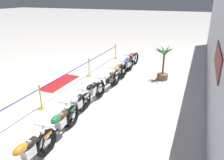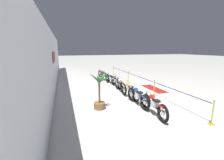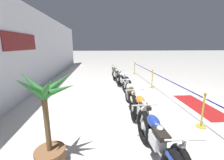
{
  "view_description": "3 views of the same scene",
  "coord_description": "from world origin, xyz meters",
  "px_view_note": "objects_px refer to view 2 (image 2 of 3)",
  "views": [
    {
      "loc": [
        8.15,
        4.4,
        4.31
      ],
      "look_at": [
        -0.18,
        1.01,
        0.81
      ],
      "focal_mm": 35.0,
      "sensor_mm": 36.0,
      "label": 1
    },
    {
      "loc": [
        -10.31,
        4.4,
        3.03
      ],
      "look_at": [
        0.66,
        0.8,
        0.61
      ],
      "focal_mm": 24.0,
      "sensor_mm": 36.0,
      "label": 2
    },
    {
      "loc": [
        -5.88,
        1.74,
        2.33
      ],
      "look_at": [
        1.12,
        1.12,
        0.69
      ],
      "focal_mm": 24.0,
      "sensor_mm": 36.0,
      "label": 3
    }
  ],
  "objects_px": {
    "motorcycle_orange_2": "(129,90)",
    "motorcycle_black_4": "(116,81)",
    "motorcycle_green_6": "(105,76)",
    "floor_banner": "(154,89)",
    "motorcycle_blue_1": "(138,96)",
    "motorcycle_cream_3": "(120,85)",
    "potted_palm_left_of_row": "(100,92)",
    "stanchion_far_right": "(114,72)",
    "stanchion_mid_left": "(154,90)",
    "motorcycle_orange_7": "(101,74)",
    "motorcycle_silver_5": "(111,79)",
    "motorcycle_red_0": "(154,105)",
    "stanchion_far_left": "(149,82)",
    "stanchion_mid_right": "(128,78)"
  },
  "relations": [
    {
      "from": "motorcycle_orange_2",
      "to": "motorcycle_black_4",
      "type": "xyz_separation_m",
      "value": [
        2.79,
        -0.11,
        -0.02
      ]
    },
    {
      "from": "motorcycle_green_6",
      "to": "floor_banner",
      "type": "height_order",
      "value": "motorcycle_green_6"
    },
    {
      "from": "motorcycle_blue_1",
      "to": "motorcycle_cream_3",
      "type": "bearing_deg",
      "value": -0.78
    },
    {
      "from": "motorcycle_green_6",
      "to": "potted_palm_left_of_row",
      "type": "relative_size",
      "value": 1.24
    },
    {
      "from": "stanchion_far_right",
      "to": "motorcycle_cream_3",
      "type": "bearing_deg",
      "value": 165.2
    },
    {
      "from": "motorcycle_cream_3",
      "to": "stanchion_mid_left",
      "type": "distance_m",
      "value": 2.33
    },
    {
      "from": "motorcycle_orange_7",
      "to": "potted_palm_left_of_row",
      "type": "relative_size",
      "value": 1.2
    },
    {
      "from": "motorcycle_green_6",
      "to": "stanchion_far_right",
      "type": "height_order",
      "value": "stanchion_far_right"
    },
    {
      "from": "motorcycle_silver_5",
      "to": "motorcycle_green_6",
      "type": "distance_m",
      "value": 1.4
    },
    {
      "from": "motorcycle_orange_7",
      "to": "potted_palm_left_of_row",
      "type": "xyz_separation_m",
      "value": [
        -8.0,
        2.06,
        0.4
      ]
    },
    {
      "from": "motorcycle_black_4",
      "to": "stanchion_mid_left",
      "type": "height_order",
      "value": "stanchion_mid_left"
    },
    {
      "from": "motorcycle_orange_2",
      "to": "stanchion_mid_left",
      "type": "xyz_separation_m",
      "value": [
        -0.07,
        -1.75,
        -0.13
      ]
    },
    {
      "from": "motorcycle_silver_5",
      "to": "potted_palm_left_of_row",
      "type": "distance_m",
      "value": 5.66
    },
    {
      "from": "motorcycle_green_6",
      "to": "motorcycle_orange_7",
      "type": "relative_size",
      "value": 1.04
    },
    {
      "from": "motorcycle_black_4",
      "to": "motorcycle_orange_7",
      "type": "height_order",
      "value": "motorcycle_black_4"
    },
    {
      "from": "potted_palm_left_of_row",
      "to": "stanchion_far_right",
      "type": "bearing_deg",
      "value": -22.73
    },
    {
      "from": "motorcycle_silver_5",
      "to": "floor_banner",
      "type": "distance_m",
      "value": 3.76
    },
    {
      "from": "motorcycle_red_0",
      "to": "potted_palm_left_of_row",
      "type": "distance_m",
      "value": 2.69
    },
    {
      "from": "motorcycle_green_6",
      "to": "motorcycle_orange_7",
      "type": "height_order",
      "value": "motorcycle_green_6"
    },
    {
      "from": "stanchion_far_left",
      "to": "stanchion_mid_left",
      "type": "height_order",
      "value": "same"
    },
    {
      "from": "motorcycle_blue_1",
      "to": "stanchion_far_right",
      "type": "distance_m",
      "value": 9.69
    },
    {
      "from": "motorcycle_red_0",
      "to": "motorcycle_black_4",
      "type": "xyz_separation_m",
      "value": [
        5.42,
        -0.07,
        -0.02
      ]
    },
    {
      "from": "motorcycle_red_0",
      "to": "stanchion_far_right",
      "type": "bearing_deg",
      "value": -8.98
    },
    {
      "from": "floor_banner",
      "to": "motorcycle_orange_2",
      "type": "bearing_deg",
      "value": 117.85
    },
    {
      "from": "motorcycle_silver_5",
      "to": "stanchion_mid_left",
      "type": "relative_size",
      "value": 1.99
    },
    {
      "from": "stanchion_mid_right",
      "to": "motorcycle_cream_3",
      "type": "bearing_deg",
      "value": 145.98
    },
    {
      "from": "motorcycle_cream_3",
      "to": "stanchion_mid_right",
      "type": "xyz_separation_m",
      "value": [
        2.68,
        -1.81,
        -0.13
      ]
    },
    {
      "from": "potted_palm_left_of_row",
      "to": "stanchion_mid_right",
      "type": "distance_m",
      "value": 6.52
    },
    {
      "from": "motorcycle_cream_3",
      "to": "potted_palm_left_of_row",
      "type": "relative_size",
      "value": 1.28
    },
    {
      "from": "motorcycle_orange_2",
      "to": "floor_banner",
      "type": "bearing_deg",
      "value": -62.97
    },
    {
      "from": "potted_palm_left_of_row",
      "to": "stanchion_mid_left",
      "type": "bearing_deg",
      "value": -75.01
    },
    {
      "from": "motorcycle_green_6",
      "to": "stanchion_mid_right",
      "type": "relative_size",
      "value": 2.28
    },
    {
      "from": "potted_palm_left_of_row",
      "to": "stanchion_far_left",
      "type": "distance_m",
      "value": 4.26
    },
    {
      "from": "stanchion_mid_left",
      "to": "stanchion_mid_right",
      "type": "bearing_deg",
      "value": 0.0
    },
    {
      "from": "potted_palm_left_of_row",
      "to": "floor_banner",
      "type": "relative_size",
      "value": 0.76
    },
    {
      "from": "motorcycle_green_6",
      "to": "motorcycle_black_4",
      "type": "bearing_deg",
      "value": -175.3
    },
    {
      "from": "motorcycle_orange_2",
      "to": "motorcycle_orange_7",
      "type": "distance_m",
      "value": 6.88
    },
    {
      "from": "motorcycle_red_0",
      "to": "motorcycle_silver_5",
      "type": "xyz_separation_m",
      "value": [
        6.67,
        -0.06,
        -0.03
      ]
    },
    {
      "from": "motorcycle_black_4",
      "to": "motorcycle_silver_5",
      "type": "relative_size",
      "value": 1.12
    },
    {
      "from": "motorcycle_cream_3",
      "to": "motorcycle_orange_2",
      "type": "bearing_deg",
      "value": -177.64
    },
    {
      "from": "motorcycle_cream_3",
      "to": "stanchion_mid_right",
      "type": "height_order",
      "value": "stanchion_mid_right"
    },
    {
      "from": "motorcycle_silver_5",
      "to": "motorcycle_black_4",
      "type": "bearing_deg",
      "value": -179.21
    },
    {
      "from": "stanchion_mid_right",
      "to": "floor_banner",
      "type": "distance_m",
      "value": 2.87
    },
    {
      "from": "motorcycle_blue_1",
      "to": "floor_banner",
      "type": "bearing_deg",
      "value": -46.48
    },
    {
      "from": "stanchion_far_left",
      "to": "stanchion_far_right",
      "type": "xyz_separation_m",
      "value": [
        7.68,
        0.0,
        -0.4
      ]
    },
    {
      "from": "stanchion_far_right",
      "to": "stanchion_far_left",
      "type": "bearing_deg",
      "value": 180.0
    },
    {
      "from": "motorcycle_orange_7",
      "to": "stanchion_far_left",
      "type": "distance_m",
      "value": 6.6
    },
    {
      "from": "motorcycle_black_4",
      "to": "floor_banner",
      "type": "relative_size",
      "value": 0.93
    },
    {
      "from": "motorcycle_blue_1",
      "to": "motorcycle_silver_5",
      "type": "xyz_separation_m",
      "value": [
        5.33,
        -0.19,
        -0.03
      ]
    },
    {
      "from": "motorcycle_orange_2",
      "to": "stanchion_mid_right",
      "type": "relative_size",
      "value": 2.19
    }
  ]
}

